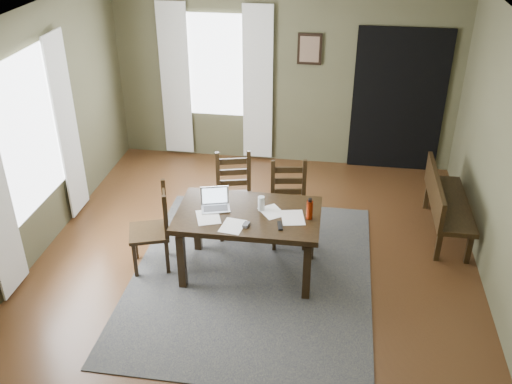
% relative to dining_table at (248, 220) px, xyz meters
% --- Properties ---
extents(ground, '(5.00, 6.00, 0.01)m').
position_rel_dining_table_xyz_m(ground, '(0.05, -0.07, -0.68)').
color(ground, '#492C16').
extents(room_shell, '(5.02, 6.02, 2.71)m').
position_rel_dining_table_xyz_m(room_shell, '(0.05, -0.07, 1.13)').
color(room_shell, '#4E4D33').
rests_on(room_shell, ground).
extents(rug, '(2.60, 3.20, 0.01)m').
position_rel_dining_table_xyz_m(rug, '(0.05, -0.07, -0.67)').
color(rug, '#383838').
rests_on(rug, ground).
extents(dining_table, '(1.53, 0.93, 0.76)m').
position_rel_dining_table_xyz_m(dining_table, '(0.00, 0.00, 0.00)').
color(dining_table, black).
rests_on(dining_table, rug).
extents(chair_end, '(0.54, 0.54, 0.98)m').
position_rel_dining_table_xyz_m(chair_end, '(-1.05, -0.03, -0.19)').
color(chair_end, black).
rests_on(chair_end, rug).
extents(chair_back_left, '(0.54, 0.54, 1.00)m').
position_rel_dining_table_xyz_m(chair_back_left, '(-0.31, 0.81, -0.18)').
color(chair_back_left, black).
rests_on(chair_back_left, rug).
extents(chair_back_right, '(0.50, 0.50, 0.99)m').
position_rel_dining_table_xyz_m(chair_back_right, '(0.36, 0.71, -0.19)').
color(chair_back_right, black).
rests_on(chair_back_right, rug).
extents(bench, '(0.44, 1.38, 0.78)m').
position_rel_dining_table_xyz_m(bench, '(2.20, 1.14, -0.21)').
color(bench, black).
rests_on(bench, ground).
extents(laptop, '(0.36, 0.31, 0.21)m').
position_rel_dining_table_xyz_m(laptop, '(-0.37, 0.07, 0.15)').
color(laptop, '#B7B7BC').
rests_on(laptop, dining_table).
extents(computer_mouse, '(0.07, 0.10, 0.03)m').
position_rel_dining_table_xyz_m(computer_mouse, '(0.02, -0.26, 0.11)').
color(computer_mouse, '#3F3F42').
rests_on(computer_mouse, dining_table).
extents(tv_remote, '(0.07, 0.17, 0.02)m').
position_rel_dining_table_xyz_m(tv_remote, '(0.36, -0.21, 0.10)').
color(tv_remote, black).
rests_on(tv_remote, dining_table).
extents(drinking_glass, '(0.07, 0.07, 0.16)m').
position_rel_dining_table_xyz_m(drinking_glass, '(0.12, 0.08, 0.17)').
color(drinking_glass, silver).
rests_on(drinking_glass, dining_table).
extents(water_bottle, '(0.08, 0.08, 0.24)m').
position_rel_dining_table_xyz_m(water_bottle, '(0.64, -0.01, 0.20)').
color(water_bottle, '#95260B').
rests_on(water_bottle, dining_table).
extents(paper_a, '(0.33, 0.37, 0.00)m').
position_rel_dining_table_xyz_m(paper_a, '(-0.40, -0.15, 0.10)').
color(paper_a, white).
rests_on(paper_a, dining_table).
extents(paper_c, '(0.33, 0.34, 0.00)m').
position_rel_dining_table_xyz_m(paper_c, '(0.24, 0.06, 0.10)').
color(paper_c, white).
rests_on(paper_c, dining_table).
extents(paper_d, '(0.29, 0.34, 0.00)m').
position_rel_dining_table_xyz_m(paper_d, '(0.47, -0.03, 0.10)').
color(paper_d, white).
rests_on(paper_d, dining_table).
extents(paper_e, '(0.26, 0.32, 0.00)m').
position_rel_dining_table_xyz_m(paper_e, '(-0.12, -0.28, 0.10)').
color(paper_e, white).
rests_on(paper_e, dining_table).
extents(window_left, '(0.01, 1.30, 1.70)m').
position_rel_dining_table_xyz_m(window_left, '(-2.42, 0.13, 0.77)').
color(window_left, white).
rests_on(window_left, ground).
extents(window_back, '(1.00, 0.01, 1.50)m').
position_rel_dining_table_xyz_m(window_back, '(-0.95, 2.90, 0.77)').
color(window_back, white).
rests_on(window_back, ground).
extents(curtain_left_far, '(0.03, 0.48, 2.30)m').
position_rel_dining_table_xyz_m(curtain_left_far, '(-2.39, 0.95, 0.52)').
color(curtain_left_far, silver).
rests_on(curtain_left_far, ground).
extents(curtain_back_left, '(0.44, 0.03, 2.30)m').
position_rel_dining_table_xyz_m(curtain_back_left, '(-1.57, 2.87, 0.52)').
color(curtain_back_left, silver).
rests_on(curtain_back_left, ground).
extents(curtain_back_right, '(0.44, 0.03, 2.30)m').
position_rel_dining_table_xyz_m(curtain_back_right, '(-0.33, 2.87, 0.52)').
color(curtain_back_right, silver).
rests_on(curtain_back_right, ground).
extents(framed_picture, '(0.34, 0.03, 0.44)m').
position_rel_dining_table_xyz_m(framed_picture, '(0.40, 2.90, 1.07)').
color(framed_picture, black).
rests_on(framed_picture, ground).
extents(doorway_back, '(1.30, 0.03, 2.10)m').
position_rel_dining_table_xyz_m(doorway_back, '(1.70, 2.90, 0.37)').
color(doorway_back, black).
rests_on(doorway_back, ground).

